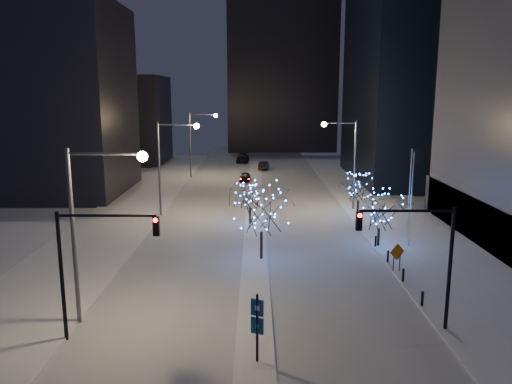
{
  "coord_description": "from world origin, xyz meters",
  "views": [
    {
      "loc": [
        0.04,
        -24.46,
        12.87
      ],
      "look_at": [
        0.09,
        15.19,
        5.0
      ],
      "focal_mm": 35.0,
      "sensor_mm": 36.0,
      "label": 1
    }
  ],
  "objects_px": {
    "construction_sign": "(397,254)",
    "traffic_signal_west": "(90,254)",
    "holiday_tree_median_far": "(250,195)",
    "holiday_tree_median_near": "(261,210)",
    "traffic_signal_east": "(422,248)",
    "wayfinding_sign": "(257,322)",
    "car_near": "(245,177)",
    "street_lamp_east": "(347,153)",
    "holiday_tree_plaza_far": "(359,188)",
    "holiday_tree_plaza_near": "(380,211)",
    "street_lamp_w_mid": "(169,156)",
    "car_far": "(243,158)",
    "car_mid": "(264,165)",
    "street_lamp_w_near": "(91,212)",
    "street_lamp_w_far": "(197,136)"
  },
  "relations": [
    {
      "from": "street_lamp_w_mid",
      "to": "holiday_tree_median_far",
      "type": "distance_m",
      "value": 9.78
    },
    {
      "from": "traffic_signal_west",
      "to": "street_lamp_w_far",
      "type": "bearing_deg",
      "value": 90.55
    },
    {
      "from": "holiday_tree_median_far",
      "to": "holiday_tree_median_near",
      "type": "bearing_deg",
      "value": -84.61
    },
    {
      "from": "street_lamp_w_near",
      "to": "street_lamp_w_mid",
      "type": "relative_size",
      "value": 1.0
    },
    {
      "from": "car_mid",
      "to": "construction_sign",
      "type": "relative_size",
      "value": 2.02
    },
    {
      "from": "street_lamp_w_far",
      "to": "traffic_signal_east",
      "type": "xyz_separation_m",
      "value": [
        17.88,
        -51.0,
        -1.74
      ]
    },
    {
      "from": "car_near",
      "to": "holiday_tree_plaza_near",
      "type": "relative_size",
      "value": 0.78
    },
    {
      "from": "street_lamp_w_far",
      "to": "car_mid",
      "type": "distance_m",
      "value": 14.64
    },
    {
      "from": "car_near",
      "to": "holiday_tree_median_far",
      "type": "bearing_deg",
      "value": -83.95
    },
    {
      "from": "traffic_signal_east",
      "to": "wayfinding_sign",
      "type": "height_order",
      "value": "traffic_signal_east"
    },
    {
      "from": "holiday_tree_plaza_near",
      "to": "construction_sign",
      "type": "relative_size",
      "value": 2.33
    },
    {
      "from": "holiday_tree_median_near",
      "to": "holiday_tree_median_far",
      "type": "bearing_deg",
      "value": 95.39
    },
    {
      "from": "street_lamp_east",
      "to": "holiday_tree_median_near",
      "type": "distance_m",
      "value": 19.78
    },
    {
      "from": "car_near",
      "to": "holiday_tree_plaza_far",
      "type": "bearing_deg",
      "value": -56.05
    },
    {
      "from": "wayfinding_sign",
      "to": "car_far",
      "type": "bearing_deg",
      "value": 115.56
    },
    {
      "from": "street_lamp_w_far",
      "to": "construction_sign",
      "type": "height_order",
      "value": "street_lamp_w_far"
    },
    {
      "from": "street_lamp_east",
      "to": "wayfinding_sign",
      "type": "xyz_separation_m",
      "value": [
        -9.96,
        -32.43,
        -4.25
      ]
    },
    {
      "from": "holiday_tree_median_far",
      "to": "wayfinding_sign",
      "type": "distance_m",
      "value": 25.9
    },
    {
      "from": "street_lamp_east",
      "to": "traffic_signal_west",
      "type": "xyz_separation_m",
      "value": [
        -18.52,
        -30.0,
        -1.69
      ]
    },
    {
      "from": "car_mid",
      "to": "holiday_tree_median_far",
      "type": "bearing_deg",
      "value": 94.96
    },
    {
      "from": "construction_sign",
      "to": "traffic_signal_west",
      "type": "bearing_deg",
      "value": -172.21
    },
    {
      "from": "traffic_signal_east",
      "to": "holiday_tree_median_near",
      "type": "bearing_deg",
      "value": 125.42
    },
    {
      "from": "street_lamp_east",
      "to": "wayfinding_sign",
      "type": "relative_size",
      "value": 2.79
    },
    {
      "from": "holiday_tree_plaza_near",
      "to": "car_mid",
      "type": "bearing_deg",
      "value": 101.52
    },
    {
      "from": "street_lamp_w_near",
      "to": "car_near",
      "type": "xyz_separation_m",
      "value": [
        7.44,
        46.54,
        -5.85
      ]
    },
    {
      "from": "car_near",
      "to": "construction_sign",
      "type": "bearing_deg",
      "value": -69.2
    },
    {
      "from": "traffic_signal_east",
      "to": "construction_sign",
      "type": "relative_size",
      "value": 3.35
    },
    {
      "from": "holiday_tree_median_near",
      "to": "holiday_tree_plaza_far",
      "type": "distance_m",
      "value": 17.74
    },
    {
      "from": "street_lamp_w_near",
      "to": "holiday_tree_plaza_far",
      "type": "relative_size",
      "value": 2.25
    },
    {
      "from": "street_lamp_w_far",
      "to": "car_far",
      "type": "distance_m",
      "value": 19.44
    },
    {
      "from": "street_lamp_east",
      "to": "holiday_tree_plaza_near",
      "type": "xyz_separation_m",
      "value": [
        0.42,
        -13.69,
        -3.29
      ]
    },
    {
      "from": "car_far",
      "to": "traffic_signal_east",
      "type": "bearing_deg",
      "value": -78.51
    },
    {
      "from": "holiday_tree_median_near",
      "to": "holiday_tree_plaza_near",
      "type": "relative_size",
      "value": 1.27
    },
    {
      "from": "car_near",
      "to": "holiday_tree_plaza_far",
      "type": "relative_size",
      "value": 0.86
    },
    {
      "from": "holiday_tree_median_far",
      "to": "street_lamp_w_far",
      "type": "bearing_deg",
      "value": 106.47
    },
    {
      "from": "traffic_signal_west",
      "to": "car_mid",
      "type": "bearing_deg",
      "value": 80.67
    },
    {
      "from": "car_mid",
      "to": "wayfinding_sign",
      "type": "xyz_separation_m",
      "value": [
        -1.38,
        -62.9,
        1.5
      ]
    },
    {
      "from": "traffic_signal_west",
      "to": "holiday_tree_median_far",
      "type": "relative_size",
      "value": 1.6
    },
    {
      "from": "traffic_signal_west",
      "to": "wayfinding_sign",
      "type": "relative_size",
      "value": 1.95
    },
    {
      "from": "traffic_signal_east",
      "to": "car_far",
      "type": "xyz_separation_m",
      "value": [
        -11.31,
        68.4,
        -3.95
      ]
    },
    {
      "from": "car_far",
      "to": "holiday_tree_plaza_far",
      "type": "distance_m",
      "value": 44.33
    },
    {
      "from": "wayfinding_sign",
      "to": "holiday_tree_plaza_near",
      "type": "bearing_deg",
      "value": 84.59
    },
    {
      "from": "construction_sign",
      "to": "holiday_tree_median_far",
      "type": "bearing_deg",
      "value": 108.44
    },
    {
      "from": "traffic_signal_west",
      "to": "car_near",
      "type": "relative_size",
      "value": 1.84
    },
    {
      "from": "street_lamp_east",
      "to": "car_far",
      "type": "xyz_separation_m",
      "value": [
        -12.45,
        39.39,
        -5.64
      ]
    },
    {
      "from": "wayfinding_sign",
      "to": "traffic_signal_west",
      "type": "bearing_deg",
      "value": -172.22
    },
    {
      "from": "street_lamp_east",
      "to": "holiday_tree_plaza_far",
      "type": "relative_size",
      "value": 2.25
    },
    {
      "from": "holiday_tree_median_far",
      "to": "wayfinding_sign",
      "type": "xyz_separation_m",
      "value": [
        0.62,
        -25.88,
        -0.84
      ]
    },
    {
      "from": "car_near",
      "to": "construction_sign",
      "type": "height_order",
      "value": "construction_sign"
    },
    {
      "from": "wayfinding_sign",
      "to": "street_lamp_w_near",
      "type": "bearing_deg",
      "value": 177.54
    }
  ]
}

